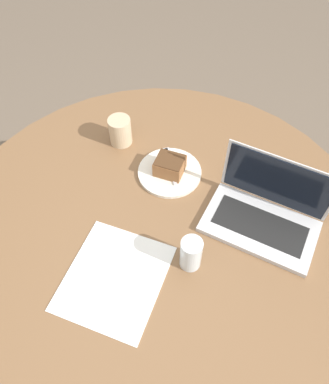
% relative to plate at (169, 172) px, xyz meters
% --- Properties ---
extents(ground_plane, '(12.00, 12.00, 0.00)m').
position_rel_plate_xyz_m(ground_plane, '(-0.23, -0.00, -0.75)').
color(ground_plane, '#6B5B4C').
extents(dining_table, '(1.39, 1.39, 0.74)m').
position_rel_plate_xyz_m(dining_table, '(-0.23, -0.00, -0.12)').
color(dining_table, brown).
rests_on(dining_table, ground_plane).
extents(paper_document, '(0.36, 0.33, 0.00)m').
position_rel_plate_xyz_m(paper_document, '(-0.41, 0.10, -0.00)').
color(paper_document, white).
rests_on(paper_document, dining_table).
extents(plate, '(0.22, 0.22, 0.01)m').
position_rel_plate_xyz_m(plate, '(0.00, 0.00, 0.00)').
color(plate, silver).
rests_on(plate, dining_table).
extents(cake_slice, '(0.10, 0.11, 0.06)m').
position_rel_plate_xyz_m(cake_slice, '(-0.00, -0.00, 0.04)').
color(cake_slice, brown).
rests_on(cake_slice, plate).
extents(fork, '(0.17, 0.08, 0.00)m').
position_rel_plate_xyz_m(fork, '(0.04, 0.01, 0.01)').
color(fork, silver).
rests_on(fork, plate).
extents(coffee_glass, '(0.08, 0.08, 0.11)m').
position_rel_plate_xyz_m(coffee_glass, '(0.13, 0.20, 0.05)').
color(coffee_glass, '#C6AD89').
rests_on(coffee_glass, dining_table).
extents(water_glass, '(0.06, 0.06, 0.12)m').
position_rel_plate_xyz_m(water_glass, '(-0.33, -0.11, 0.05)').
color(water_glass, silver).
rests_on(water_glass, dining_table).
extents(laptop, '(0.31, 0.39, 0.22)m').
position_rel_plate_xyz_m(laptop, '(-0.15, -0.32, 0.03)').
color(laptop, silver).
rests_on(laptop, dining_table).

